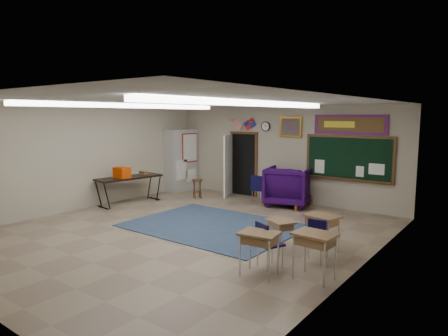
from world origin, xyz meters
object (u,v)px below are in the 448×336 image
Objects in this scene: student_desk_front_left at (280,234)px; student_desk_front_right at (322,231)px; wingback_armchair at (288,186)px; folding_table at (129,189)px; wooden_stool at (197,189)px.

student_desk_front_left is 0.83m from student_desk_front_right.
wingback_armchair is 1.71× the size of student_desk_front_right.
student_desk_front_right is 6.56m from folding_table.
folding_table is at bearing 19.43° from wingback_armchair.
wooden_stool is at bearing 66.13° from folding_table.
wingback_armchair reaches higher than student_desk_front_left.
folding_table is (-6.54, 0.57, 0.04)m from student_desk_front_right.
student_desk_front_right is (0.66, 0.50, 0.06)m from student_desk_front_left.
student_desk_front_left is 5.98m from folding_table.
wooden_stool is (-5.39, 2.44, -0.10)m from student_desk_front_right.
wingback_armchair is 4.25m from student_desk_front_left.
wingback_armchair is at bearing 42.06° from folding_table.
wooden_stool is at bearing 167.44° from student_desk_front_right.
wingback_armchair is 4.17m from student_desk_front_right.
folding_table is at bearing -121.63° from wooden_stool.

